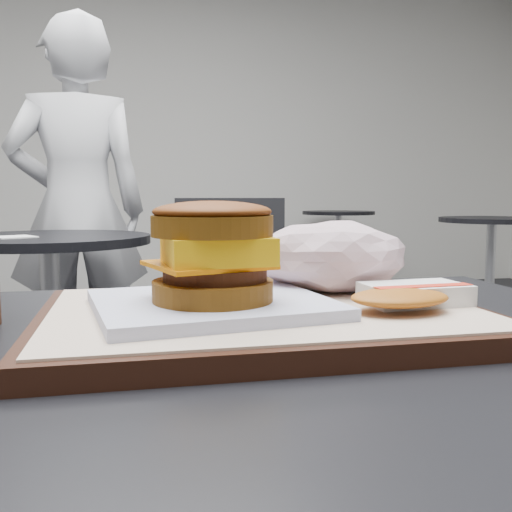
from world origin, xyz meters
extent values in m
cube|color=silver|center=(0.00, 5.00, 1.50)|extent=(8.00, 0.10, 3.00)
cube|color=black|center=(0.00, 0.00, 0.75)|extent=(0.80, 0.60, 0.04)
cube|color=black|center=(0.04, 0.04, 0.78)|extent=(0.38, 0.28, 0.02)
cube|color=beige|center=(0.04, 0.04, 0.79)|extent=(0.36, 0.26, 0.00)
cube|color=white|center=(-0.01, 0.04, 0.80)|extent=(0.21, 0.19, 0.01)
cylinder|color=brown|center=(-0.01, 0.03, 0.81)|extent=(0.11, 0.11, 0.02)
cylinder|color=#371508|center=(-0.01, 0.03, 0.82)|extent=(0.10, 0.10, 0.01)
cube|color=orange|center=(-0.01, 0.03, 0.83)|extent=(0.11, 0.11, 0.00)
cube|color=yellow|center=(-0.01, 0.02, 0.84)|extent=(0.09, 0.09, 0.02)
cylinder|color=brown|center=(-0.01, 0.03, 0.86)|extent=(0.11, 0.11, 0.02)
ellipsoid|color=brown|center=(-0.01, 0.03, 0.87)|extent=(0.11, 0.11, 0.02)
cube|color=silver|center=(0.17, 0.02, 0.80)|extent=(0.09, 0.06, 0.02)
cube|color=red|center=(0.17, 0.01, 0.81)|extent=(0.09, 0.02, 0.00)
ellipsoid|color=#C16E1E|center=(0.14, -0.01, 0.80)|extent=(0.09, 0.07, 0.01)
cylinder|color=black|center=(-0.35, 1.65, 0.01)|extent=(0.44, 0.44, 0.02)
cylinder|color=#A5A5AA|center=(-0.35, 1.65, 0.37)|extent=(0.07, 0.07, 0.70)
cylinder|color=black|center=(-0.35, 1.65, 0.73)|extent=(0.70, 0.70, 0.03)
cube|color=white|center=(-0.45, 1.57, 0.75)|extent=(0.16, 0.16, 0.00)
cylinder|color=#97979B|center=(0.10, 1.61, 0.22)|extent=(0.06, 0.06, 0.44)
cube|color=black|center=(0.10, 1.61, 0.46)|extent=(0.45, 0.45, 0.04)
cube|color=black|center=(0.29, 1.61, 0.68)|extent=(0.40, 0.06, 0.40)
imported|color=silver|center=(-0.29, 2.19, 0.83)|extent=(0.63, 0.44, 1.65)
cylinder|color=black|center=(2.20, 2.80, 0.01)|extent=(0.40, 0.40, 0.02)
cylinder|color=#A5A5AA|center=(2.20, 2.80, 0.37)|extent=(0.06, 0.06, 0.70)
cylinder|color=black|center=(2.20, 2.80, 0.73)|extent=(0.66, 0.66, 0.03)
cylinder|color=black|center=(1.80, 4.50, 0.01)|extent=(0.40, 0.40, 0.02)
cylinder|color=#A5A5AA|center=(1.80, 4.50, 0.37)|extent=(0.06, 0.06, 0.70)
cylinder|color=black|center=(1.80, 4.50, 0.73)|extent=(0.66, 0.66, 0.03)
camera|label=1|loc=(-0.07, -0.44, 0.89)|focal=40.00mm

